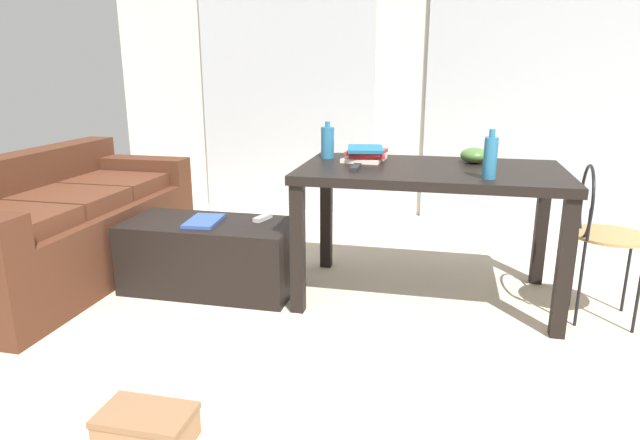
{
  "coord_description": "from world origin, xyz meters",
  "views": [
    {
      "loc": [
        0.4,
        -1.17,
        1.29
      ],
      "look_at": [
        -0.29,
        1.89,
        0.42
      ],
      "focal_mm": 31.01,
      "sensor_mm": 36.0,
      "label": 1
    }
  ],
  "objects_px": {
    "book_stack": "(365,154)",
    "tv_remote_on_table": "(356,167)",
    "couch": "(60,228)",
    "shoebox": "(147,427)",
    "wire_chair": "(599,224)",
    "bottle_near": "(328,142)",
    "coffee_table": "(211,255)",
    "tv_remote_primary": "(263,218)",
    "bottle_far": "(490,157)",
    "magazine": "(204,221)",
    "craft_table": "(430,185)",
    "bowl": "(475,155)"
  },
  "relations": [
    {
      "from": "coffee_table",
      "to": "bottle_far",
      "type": "xyz_separation_m",
      "value": [
        1.54,
        -0.09,
        0.66
      ]
    },
    {
      "from": "tv_remote_on_table",
      "to": "tv_remote_primary",
      "type": "relative_size",
      "value": 1.16
    },
    {
      "from": "couch",
      "to": "magazine",
      "type": "relative_size",
      "value": 6.51
    },
    {
      "from": "couch",
      "to": "wire_chair",
      "type": "xyz_separation_m",
      "value": [
        3.11,
        0.08,
        0.2
      ]
    },
    {
      "from": "couch",
      "to": "tv_remote_on_table",
      "type": "distance_m",
      "value": 1.92
    },
    {
      "from": "bowl",
      "to": "book_stack",
      "type": "distance_m",
      "value": 0.62
    },
    {
      "from": "coffee_table",
      "to": "bottle_near",
      "type": "bearing_deg",
      "value": 29.18
    },
    {
      "from": "magazine",
      "to": "bottle_far",
      "type": "bearing_deg",
      "value": -7.88
    },
    {
      "from": "coffee_table",
      "to": "shoebox",
      "type": "distance_m",
      "value": 1.43
    },
    {
      "from": "tv_remote_primary",
      "to": "shoebox",
      "type": "bearing_deg",
      "value": -71.87
    },
    {
      "from": "shoebox",
      "to": "craft_table",
      "type": "bearing_deg",
      "value": 59.83
    },
    {
      "from": "bottle_near",
      "to": "tv_remote_primary",
      "type": "height_order",
      "value": "bottle_near"
    },
    {
      "from": "tv_remote_on_table",
      "to": "magazine",
      "type": "distance_m",
      "value": 0.95
    },
    {
      "from": "couch",
      "to": "tv_remote_on_table",
      "type": "xyz_separation_m",
      "value": [
        1.86,
        0.03,
        0.45
      ]
    },
    {
      "from": "wire_chair",
      "to": "tv_remote_primary",
      "type": "xyz_separation_m",
      "value": [
        -1.82,
        0.04,
        -0.09
      ]
    },
    {
      "from": "bottle_near",
      "to": "magazine",
      "type": "distance_m",
      "value": 0.87
    },
    {
      "from": "book_stack",
      "to": "tv_remote_on_table",
      "type": "relative_size",
      "value": 1.84
    },
    {
      "from": "couch",
      "to": "shoebox",
      "type": "height_order",
      "value": "couch"
    },
    {
      "from": "book_stack",
      "to": "craft_table",
      "type": "bearing_deg",
      "value": -21.12
    },
    {
      "from": "wire_chair",
      "to": "coffee_table",
      "type": "bearing_deg",
      "value": -177.99
    },
    {
      "from": "wire_chair",
      "to": "bottle_near",
      "type": "xyz_separation_m",
      "value": [
        -1.48,
        0.28,
        0.34
      ]
    },
    {
      "from": "coffee_table",
      "to": "tv_remote_primary",
      "type": "bearing_deg",
      "value": 21.3
    },
    {
      "from": "bowl",
      "to": "magazine",
      "type": "bearing_deg",
      "value": -165.8
    },
    {
      "from": "coffee_table",
      "to": "shoebox",
      "type": "bearing_deg",
      "value": -75.69
    },
    {
      "from": "craft_table",
      "to": "tv_remote_on_table",
      "type": "xyz_separation_m",
      "value": [
        -0.39,
        -0.14,
        0.11
      ]
    },
    {
      "from": "wire_chair",
      "to": "book_stack",
      "type": "bearing_deg",
      "value": 169.1
    },
    {
      "from": "wire_chair",
      "to": "bottle_far",
      "type": "xyz_separation_m",
      "value": [
        -0.57,
        -0.16,
        0.35
      ]
    },
    {
      "from": "magazine",
      "to": "bowl",
      "type": "bearing_deg",
      "value": 8.94
    },
    {
      "from": "bottle_far",
      "to": "wire_chair",
      "type": "bearing_deg",
      "value": 15.89
    },
    {
      "from": "bottle_near",
      "to": "bottle_far",
      "type": "xyz_separation_m",
      "value": [
        0.91,
        -0.44,
        0.01
      ]
    },
    {
      "from": "coffee_table",
      "to": "book_stack",
      "type": "distance_m",
      "value": 1.1
    },
    {
      "from": "magazine",
      "to": "tv_remote_primary",
      "type": "bearing_deg",
      "value": 17.18
    },
    {
      "from": "wire_chair",
      "to": "bowl",
      "type": "relative_size",
      "value": 5.15
    },
    {
      "from": "bowl",
      "to": "tv_remote_primary",
      "type": "distance_m",
      "value": 1.28
    },
    {
      "from": "book_stack",
      "to": "bottle_near",
      "type": "bearing_deg",
      "value": 170.32
    },
    {
      "from": "bowl",
      "to": "coffee_table",
      "type": "bearing_deg",
      "value": -166.19
    },
    {
      "from": "couch",
      "to": "shoebox",
      "type": "distance_m",
      "value": 1.95
    },
    {
      "from": "coffee_table",
      "to": "tv_remote_primary",
      "type": "xyz_separation_m",
      "value": [
        0.29,
        0.11,
        0.22
      ]
    },
    {
      "from": "magazine",
      "to": "coffee_table",
      "type": "bearing_deg",
      "value": 29.68
    },
    {
      "from": "couch",
      "to": "bottle_near",
      "type": "height_order",
      "value": "bottle_near"
    },
    {
      "from": "shoebox",
      "to": "bottle_far",
      "type": "bearing_deg",
      "value": 47.48
    },
    {
      "from": "magazine",
      "to": "craft_table",
      "type": "bearing_deg",
      "value": 2.83
    },
    {
      "from": "bottle_near",
      "to": "tv_remote_primary",
      "type": "bearing_deg",
      "value": -144.89
    },
    {
      "from": "bowl",
      "to": "shoebox",
      "type": "xyz_separation_m",
      "value": [
        -1.13,
        -1.75,
        -0.74
      ]
    },
    {
      "from": "couch",
      "to": "tv_remote_primary",
      "type": "distance_m",
      "value": 1.31
    },
    {
      "from": "coffee_table",
      "to": "craft_table",
      "type": "height_order",
      "value": "craft_table"
    },
    {
      "from": "shoebox",
      "to": "coffee_table",
      "type": "bearing_deg",
      "value": 104.31
    },
    {
      "from": "couch",
      "to": "bowl",
      "type": "bearing_deg",
      "value": 8.57
    },
    {
      "from": "couch",
      "to": "craft_table",
      "type": "height_order",
      "value": "couch"
    },
    {
      "from": "book_stack",
      "to": "tv_remote_primary",
      "type": "bearing_deg",
      "value": -160.93
    }
  ]
}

